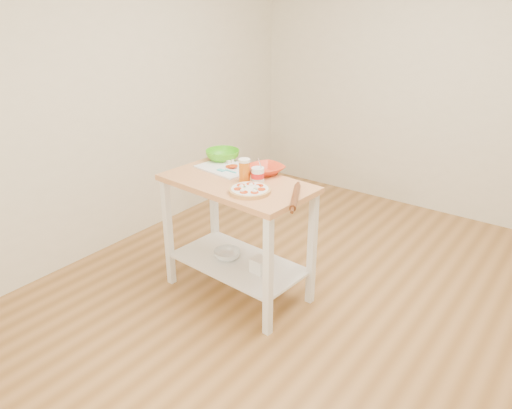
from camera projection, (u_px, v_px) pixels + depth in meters
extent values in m
cube|color=#A1703B|center=(318.00, 311.00, 3.59)|extent=(4.00, 4.50, 0.02)
cube|color=beige|center=(446.00, 77.00, 4.71)|extent=(4.00, 0.02, 2.70)
cube|color=beige|center=(116.00, 90.00, 4.14)|extent=(0.02, 4.50, 2.70)
cube|color=tan|center=(237.00, 184.00, 3.45)|extent=(1.10, 0.65, 0.04)
cube|color=white|center=(238.00, 263.00, 3.70)|extent=(1.02, 0.59, 0.02)
cube|color=white|center=(168.00, 233.00, 3.75)|extent=(0.05, 0.05, 0.86)
cube|color=white|center=(214.00, 213.00, 4.09)|extent=(0.05, 0.05, 0.86)
cube|color=white|center=(268.00, 278.00, 3.17)|extent=(0.05, 0.05, 0.86)
cube|color=white|center=(312.00, 250.00, 3.51)|extent=(0.05, 0.05, 0.86)
cylinder|color=#E2AA60|center=(250.00, 191.00, 3.25)|extent=(0.28, 0.28, 0.02)
cylinder|color=#E2AA60|center=(250.00, 189.00, 3.24)|extent=(0.28, 0.28, 0.01)
cylinder|color=white|center=(250.00, 189.00, 3.24)|extent=(0.24, 0.24, 0.01)
cylinder|color=red|center=(262.00, 189.00, 3.22)|extent=(0.05, 0.05, 0.01)
cylinder|color=red|center=(260.00, 186.00, 3.28)|extent=(0.05, 0.05, 0.01)
cylinder|color=red|center=(250.00, 184.00, 3.31)|extent=(0.05, 0.05, 0.01)
cylinder|color=red|center=(241.00, 185.00, 3.29)|extent=(0.05, 0.05, 0.01)
cylinder|color=red|center=(238.00, 189.00, 3.23)|extent=(0.05, 0.05, 0.01)
cylinder|color=red|center=(244.00, 192.00, 3.18)|extent=(0.05, 0.05, 0.01)
cylinder|color=red|center=(255.00, 192.00, 3.17)|extent=(0.05, 0.05, 0.01)
sphere|color=white|center=(257.00, 188.00, 3.25)|extent=(0.03, 0.03, 0.03)
sphere|color=white|center=(251.00, 185.00, 3.29)|extent=(0.03, 0.03, 0.03)
sphere|color=white|center=(241.00, 187.00, 3.27)|extent=(0.03, 0.03, 0.03)
sphere|color=white|center=(242.00, 191.00, 3.20)|extent=(0.03, 0.03, 0.03)
sphere|color=white|center=(254.00, 192.00, 3.19)|extent=(0.03, 0.03, 0.03)
sphere|color=white|center=(257.00, 188.00, 3.25)|extent=(0.03, 0.03, 0.03)
plane|color=#154F14|center=(255.00, 189.00, 3.22)|extent=(0.03, 0.03, 0.00)
plane|color=#154F14|center=(259.00, 186.00, 3.27)|extent=(0.03, 0.03, 0.00)
plane|color=#154F14|center=(250.00, 185.00, 3.29)|extent=(0.03, 0.03, 0.00)
plane|color=#154F14|center=(244.00, 187.00, 3.26)|extent=(0.03, 0.03, 0.00)
plane|color=#154F14|center=(241.00, 190.00, 3.21)|extent=(0.03, 0.03, 0.00)
cube|color=white|center=(226.00, 168.00, 3.68)|extent=(0.43, 0.35, 0.01)
cube|color=#F4EACC|center=(222.00, 160.00, 3.79)|extent=(0.03, 0.03, 0.02)
cube|color=#F4EACC|center=(225.00, 161.00, 3.77)|extent=(0.03, 0.03, 0.02)
cube|color=#F4EACC|center=(229.00, 162.00, 3.75)|extent=(0.03, 0.03, 0.02)
cube|color=#F4EACC|center=(226.00, 159.00, 3.81)|extent=(0.03, 0.03, 0.02)
cube|color=#F4EACC|center=(229.00, 160.00, 3.79)|extent=(0.03, 0.03, 0.02)
cube|color=#F4EACC|center=(232.00, 161.00, 3.77)|extent=(0.03, 0.03, 0.02)
cylinder|color=red|center=(230.00, 167.00, 3.67)|extent=(0.07, 0.07, 0.01)
cylinder|color=red|center=(232.00, 166.00, 3.66)|extent=(0.07, 0.07, 0.01)
cylinder|color=red|center=(233.00, 166.00, 3.65)|extent=(0.07, 0.07, 0.01)
cube|color=#4BCBCF|center=(221.00, 170.00, 3.60)|extent=(0.06, 0.04, 0.01)
cylinder|color=#4BCBCF|center=(231.00, 171.00, 3.58)|extent=(0.10, 0.02, 0.01)
cube|color=silver|center=(228.00, 159.00, 3.84)|extent=(0.18, 0.03, 0.00)
cube|color=black|center=(214.00, 156.00, 3.90)|extent=(0.10, 0.02, 0.01)
imported|color=red|center=(266.00, 169.00, 3.57)|extent=(0.31, 0.31, 0.06)
imported|color=#48B916|center=(223.00, 155.00, 3.84)|extent=(0.28, 0.28, 0.08)
cylinder|color=#D56510|center=(244.00, 172.00, 3.41)|extent=(0.08, 0.08, 0.14)
cylinder|color=white|center=(244.00, 160.00, 3.38)|extent=(0.08, 0.08, 0.02)
cylinder|color=white|center=(258.00, 175.00, 3.40)|extent=(0.09, 0.09, 0.11)
cylinder|color=red|center=(258.00, 175.00, 3.40)|extent=(0.09, 0.09, 0.04)
cylinder|color=silver|center=(260.00, 164.00, 3.35)|extent=(0.01, 0.06, 0.11)
cylinder|color=#603016|center=(295.00, 197.00, 3.12)|extent=(0.21, 0.34, 0.04)
imported|color=silver|center=(227.00, 255.00, 3.73)|extent=(0.21, 0.21, 0.06)
cube|color=white|center=(259.00, 265.00, 3.55)|extent=(0.11, 0.11, 0.11)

